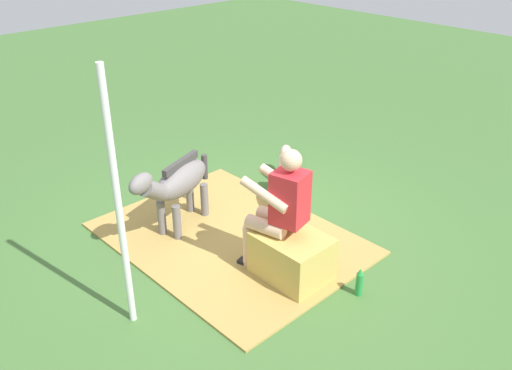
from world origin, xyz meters
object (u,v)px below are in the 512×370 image
at_px(pony_lying, 285,184).
at_px(tent_pole_left, 118,206).
at_px(pony_standing, 177,183).
at_px(soda_bottle, 359,282).
at_px(person_seated, 279,206).
at_px(hay_bale, 292,257).

relative_size(pony_lying, tent_pole_left, 0.51).
height_order(pony_standing, soda_bottle, pony_standing).
bearing_deg(pony_lying, soda_bottle, 154.25).
height_order(person_seated, soda_bottle, person_seated).
bearing_deg(hay_bale, pony_standing, 9.95).
height_order(hay_bale, pony_lying, hay_bale).
relative_size(hay_bale, person_seated, 0.52).
distance_m(pony_standing, soda_bottle, 2.20).
xyz_separation_m(person_seated, pony_lying, (1.01, -1.15, -0.56)).
relative_size(hay_bale, pony_lying, 0.60).
bearing_deg(pony_lying, person_seated, 131.26).
bearing_deg(pony_lying, pony_standing, 77.77).
distance_m(person_seated, tent_pole_left, 1.54).
bearing_deg(soda_bottle, pony_lying, -25.75).
bearing_deg(pony_standing, soda_bottle, -166.13).
bearing_deg(hay_bale, pony_lying, -43.86).
xyz_separation_m(person_seated, soda_bottle, (-0.78, -0.28, -0.60)).
xyz_separation_m(soda_bottle, tent_pole_left, (1.17, 1.72, 1.01)).
xyz_separation_m(person_seated, tent_pole_left, (0.39, 1.44, 0.41)).
bearing_deg(pony_standing, hay_bale, -170.05).
bearing_deg(pony_lying, tent_pole_left, 103.54).
xyz_separation_m(pony_lying, soda_bottle, (-1.79, 0.86, -0.05)).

